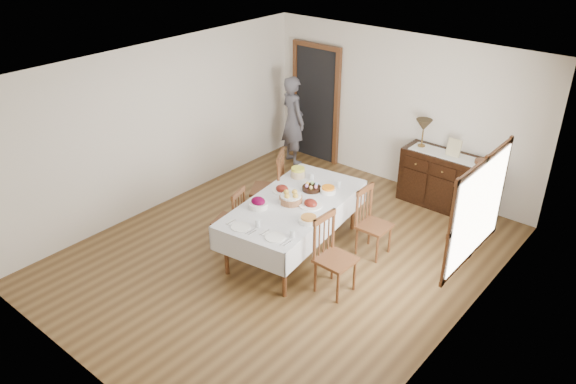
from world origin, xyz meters
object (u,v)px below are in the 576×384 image
Objects in this scene: dining_table at (294,208)px; person at (293,117)px; table_lamp at (424,126)px; chair_right_far at (371,221)px; chair_right_near at (332,254)px; sideboard at (448,181)px; chair_left_near at (231,218)px; chair_left_far at (271,186)px.

person is at bearing 121.92° from dining_table.
person is (-1.92, 2.32, 0.20)m from dining_table.
table_lamp is at bearing 69.90° from dining_table.
chair_right_near is at bearing -175.83° from chair_right_far.
table_lamp is at bearing -154.60° from person.
chair_right_far is at bearing 6.18° from chair_right_near.
person reaches higher than sideboard.
person is at bearing -174.11° from chair_left_near.
chair_right_far is at bearing -97.07° from sideboard.
person is (-2.85, 2.71, 0.35)m from chair_right_near.
chair_right_far is 0.56× the size of person.
chair_left_far is at bearing -132.65° from sideboard.
chair_left_near reaches higher than dining_table.
dining_table is 0.95m from chair_left_far.
table_lamp reaches higher than chair_left_near.
person is at bearing -175.99° from sideboard.
dining_table is 1.03m from chair_right_near.
chair_left_far is 1.07× the size of chair_right_near.
dining_table is at bearing -113.29° from sideboard.
person reaches higher than chair_left_far.
table_lamp reaches higher than chair_right_near.
sideboard is 3.04m from person.
person is (-1.19, 2.81, 0.41)m from chair_left_near.
table_lamp reaches higher than chair_right_far.
sideboard is 3.29× the size of table_lamp.
table_lamp is at bearing 8.49° from chair_right_far.
sideboard is at bearing -0.70° from table_lamp.
dining_table is 3.02m from person.
sideboard is (1.91, 2.08, -0.11)m from chair_left_far.
chair_right_near is at bearing 33.55° from chair_left_far.
chair_left_near is 3.08m from person.
chair_left_near is at bearing 95.23° from chair_right_near.
chair_right_near reaches higher than chair_left_near.
table_lamp is (1.29, 3.03, 0.80)m from chair_left_near.
chair_right_far reaches higher than dining_table.
chair_right_far is 3.27m from person.
dining_table is 2.58× the size of chair_left_near.
dining_table is 1.57× the size of sideboard.
chair_left_far reaches higher than chair_right_near.
sideboard is at bearing -7.38° from chair_right_far.
chair_left_near is 3.39m from table_lamp.
chair_left_near is 3.53m from sideboard.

